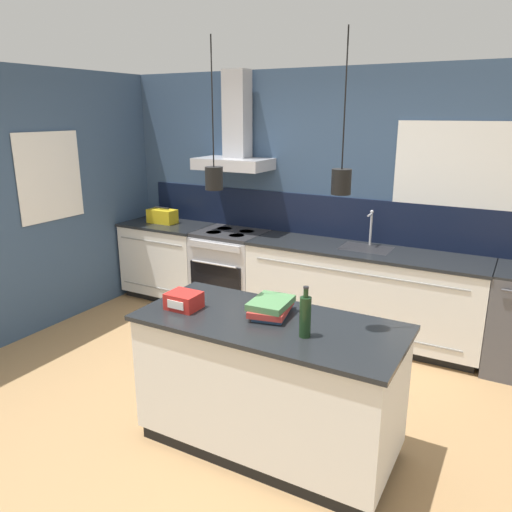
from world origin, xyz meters
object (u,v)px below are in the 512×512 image
object	(u,v)px
yellow_toolbox	(162,216)
red_supply_box	(184,301)
bottle_on_island	(305,316)
oven_range	(231,271)
book_stack	(271,307)

from	to	relation	value
yellow_toolbox	red_supply_box	bearing A→B (deg)	-47.92
bottle_on_island	oven_range	bearing A→B (deg)	131.05
oven_range	book_stack	world-z (taller)	book_stack
oven_range	yellow_toolbox	distance (m)	1.08
book_stack	yellow_toolbox	world-z (taller)	yellow_toolbox
red_supply_box	oven_range	bearing A→B (deg)	113.84
red_supply_box	yellow_toolbox	distance (m)	2.75
book_stack	red_supply_box	xyz separation A→B (m)	(-0.57, -0.17, -0.00)
oven_range	red_supply_box	world-z (taller)	red_supply_box
oven_range	red_supply_box	size ratio (longest dim) A/B	4.27
oven_range	bottle_on_island	xyz separation A→B (m)	(1.78, -2.05, 0.58)
red_supply_box	yellow_toolbox	xyz separation A→B (m)	(-1.84, 2.04, 0.03)
red_supply_box	yellow_toolbox	size ratio (longest dim) A/B	0.63
book_stack	red_supply_box	world-z (taller)	same
oven_range	book_stack	distance (m)	2.42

